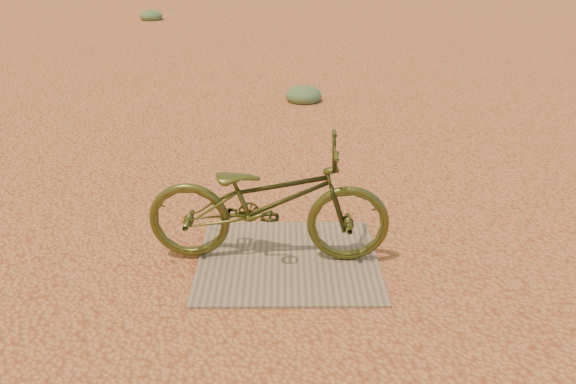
{
  "coord_description": "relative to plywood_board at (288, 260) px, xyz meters",
  "views": [
    {
      "loc": [
        -0.26,
        -4.15,
        2.28
      ],
      "look_at": [
        -0.23,
        -0.43,
        0.59
      ],
      "focal_mm": 35.0,
      "sensor_mm": 36.0,
      "label": 1
    }
  ],
  "objects": [
    {
      "name": "ground",
      "position": [
        0.23,
        0.43,
        -0.01
      ],
      "size": [
        120.0,
        120.0,
        0.0
      ],
      "primitive_type": "plane",
      "color": "#CA824F",
      "rests_on": "ground"
    },
    {
      "name": "plywood_board",
      "position": [
        0.0,
        0.0,
        0.0
      ],
      "size": [
        1.38,
        1.22,
        0.02
      ],
      "primitive_type": "cube",
      "color": "#876E5D",
      "rests_on": "ground"
    },
    {
      "name": "bicycle",
      "position": [
        -0.15,
        0.04,
        0.49
      ],
      "size": [
        1.83,
        0.71,
        0.95
      ],
      "primitive_type": "imported",
      "rotation": [
        0.0,
        0.0,
        1.52
      ],
      "color": "#3F4319",
      "rests_on": "plywood_board"
    },
    {
      "name": "kale_a",
      "position": [
        0.27,
        4.65,
        -0.01
      ],
      "size": [
        0.54,
        0.54,
        0.3
      ],
      "primitive_type": "ellipsoid",
      "color": "#577750",
      "rests_on": "ground"
    },
    {
      "name": "kale_c",
      "position": [
        -4.02,
        13.91,
        -0.01
      ],
      "size": [
        0.67,
        0.67,
        0.37
      ],
      "primitive_type": "ellipsoid",
      "color": "#577750",
      "rests_on": "ground"
    }
  ]
}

